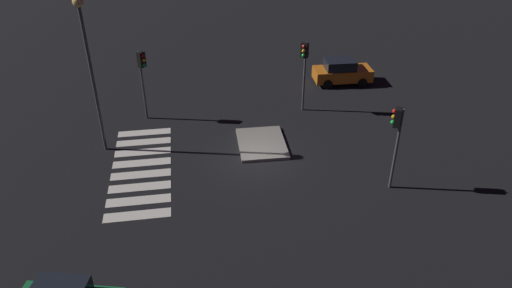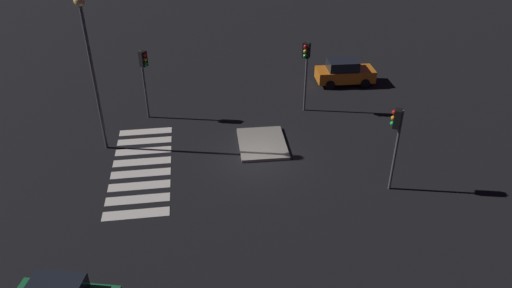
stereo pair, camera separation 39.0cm
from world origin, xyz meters
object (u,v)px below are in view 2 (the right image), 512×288
traffic_light_west (306,60)px  traffic_light_north (396,130)px  traffic_island (262,143)px  car_orange (344,72)px  traffic_light_south (144,68)px  street_lamp (89,52)px

traffic_light_west → traffic_light_north: 9.40m
traffic_island → car_orange: car_orange is taller
traffic_island → car_orange: bearing=137.1°
traffic_island → traffic_light_west: bearing=139.5°
traffic_island → car_orange: size_ratio=0.86×
traffic_light_south → traffic_light_north: traffic_light_south is taller
car_orange → street_lamp: street_lamp is taller
car_orange → traffic_light_west: traffic_light_west is taller
traffic_light_south → street_lamp: street_lamp is taller
traffic_light_west → traffic_light_north: bearing=50.5°
traffic_light_north → traffic_light_south: bearing=-7.3°
traffic_light_south → traffic_light_north: size_ratio=1.01×
traffic_light_south → traffic_light_west: bearing=41.1°
car_orange → traffic_light_south: (3.56, -14.17, 2.55)m
traffic_light_north → traffic_light_west: bearing=-45.5°
traffic_island → traffic_light_north: bearing=48.2°
traffic_island → traffic_light_north: size_ratio=0.82×
traffic_island → traffic_light_south: traffic_light_south is taller
car_orange → traffic_light_south: traffic_light_south is taller
traffic_island → street_lamp: 10.86m
traffic_light_south → traffic_light_west: size_ratio=0.96×
traffic_light_south → traffic_light_west: (0.43, 10.17, 0.14)m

